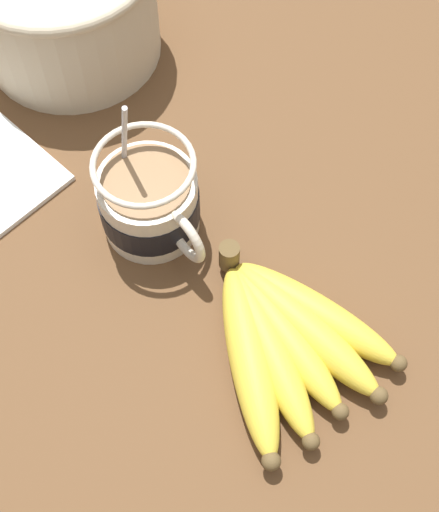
{
  "coord_description": "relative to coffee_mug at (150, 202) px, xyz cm",
  "views": [
    {
      "loc": [
        24.0,
        -20.11,
        64.59
      ],
      "look_at": [
        -0.79,
        -0.41,
        7.57
      ],
      "focal_mm": 50.0,
      "sensor_mm": 36.0,
      "label": 1
    }
  ],
  "objects": [
    {
      "name": "coffee_mug",
      "position": [
        0.0,
        0.0,
        0.0
      ],
      "size": [
        13.64,
        9.81,
        16.06
      ],
      "color": "beige",
      "rests_on": "table"
    },
    {
      "name": "woven_basket",
      "position": [
        -25.4,
        7.06,
        2.66
      ],
      "size": [
        21.22,
        21.22,
        12.79
      ],
      "color": "beige",
      "rests_on": "table"
    },
    {
      "name": "table",
      "position": [
        9.84,
        1.81,
        -5.59
      ],
      "size": [
        136.1,
        136.1,
        3.04
      ],
      "color": "brown",
      "rests_on": "ground"
    },
    {
      "name": "banana_bunch",
      "position": [
        18.12,
        1.67,
        -2.28
      ],
      "size": [
        20.34,
        17.73,
        4.09
      ],
      "color": "brown",
      "rests_on": "table"
    }
  ]
}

